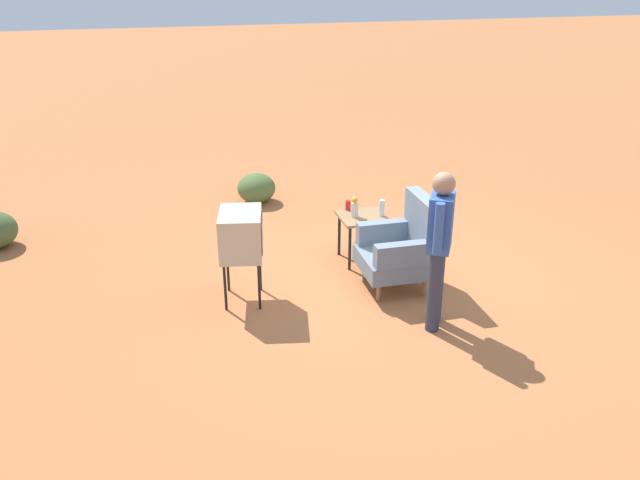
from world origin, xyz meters
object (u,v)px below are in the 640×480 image
(side_table, at_px, (362,222))
(bottle_short_clear, at_px, (382,208))
(armchair, at_px, (403,246))
(tv_on_stand, at_px, (241,234))
(person_standing, at_px, (439,241))
(flower_vase, at_px, (355,205))
(soda_can_red, at_px, (348,205))

(side_table, xyz_separation_m, bottle_short_clear, (0.06, 0.22, 0.19))
(armchair, relative_size, bottle_short_clear, 5.30)
(tv_on_stand, height_order, person_standing, person_standing)
(armchair, xyz_separation_m, tv_on_stand, (-0.13, -1.80, 0.28))
(side_table, relative_size, bottle_short_clear, 2.96)
(side_table, distance_m, bottle_short_clear, 0.30)
(side_table, height_order, flower_vase, flower_vase)
(armchair, distance_m, flower_vase, 0.87)
(side_table, height_order, bottle_short_clear, bottle_short_clear)
(tv_on_stand, xyz_separation_m, bottle_short_clear, (-0.58, 1.79, -0.09))
(tv_on_stand, bearing_deg, soda_can_red, 121.05)
(side_table, relative_size, flower_vase, 2.23)
(armchair, height_order, soda_can_red, armchair)
(side_table, relative_size, tv_on_stand, 0.57)
(tv_on_stand, bearing_deg, bottle_short_clear, 108.06)
(side_table, bearing_deg, flower_vase, -85.36)
(side_table, bearing_deg, tv_on_stand, -67.72)
(armchair, distance_m, bottle_short_clear, 0.74)
(side_table, distance_m, tv_on_stand, 1.72)
(armchair, distance_m, person_standing, 1.00)
(flower_vase, bearing_deg, tv_on_stand, -66.58)
(tv_on_stand, relative_size, bottle_short_clear, 5.15)
(armchair, bearing_deg, tv_on_stand, -94.19)
(tv_on_stand, bearing_deg, flower_vase, 113.42)
(tv_on_stand, relative_size, flower_vase, 3.89)
(person_standing, relative_size, flower_vase, 6.19)
(bottle_short_clear, height_order, flower_vase, flower_vase)
(tv_on_stand, xyz_separation_m, soda_can_red, (-0.88, 1.45, -0.13))
(tv_on_stand, xyz_separation_m, person_standing, (1.03, 1.80, 0.16))
(person_standing, height_order, bottle_short_clear, person_standing)
(side_table, distance_m, flower_vase, 0.26)
(armchair, bearing_deg, bottle_short_clear, -179.27)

